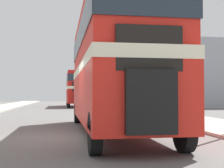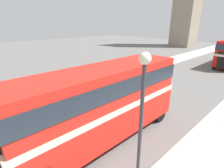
{
  "view_description": "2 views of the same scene",
  "coord_description": "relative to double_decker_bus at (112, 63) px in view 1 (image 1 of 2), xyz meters",
  "views": [
    {
      "loc": [
        -0.16,
        -10.61,
        1.44
      ],
      "look_at": [
        1.74,
        1.23,
        1.86
      ],
      "focal_mm": 50.0,
      "sensor_mm": 36.0,
      "label": 1
    },
    {
      "loc": [
        8.45,
        -4.47,
        6.77
      ],
      "look_at": [
        0.0,
        3.54,
        2.56
      ],
      "focal_mm": 28.0,
      "sensor_mm": 36.0,
      "label": 2
    }
  ],
  "objects": [
    {
      "name": "shop_building_block",
      "position": [
        17.12,
        24.12,
        1.22
      ],
      "size": [
        17.35,
        8.9,
        7.75
      ],
      "color": "#999EA8",
      "rests_on": "ground_plane"
    },
    {
      "name": "ground_plane",
      "position": [
        -1.74,
        -1.2,
        -2.65
      ],
      "size": [
        120.0,
        120.0,
        0.0
      ],
      "primitive_type": "plane",
      "color": "slate"
    },
    {
      "name": "double_decker_bus",
      "position": [
        0.0,
        0.0,
        0.0
      ],
      "size": [
        2.55,
        10.72,
        4.48
      ],
      "color": "red",
      "rests_on": "ground_plane"
    },
    {
      "name": "bus_distant",
      "position": [
        -0.13,
        26.77,
        -0.18
      ],
      "size": [
        2.39,
        9.95,
        4.15
      ],
      "color": "red",
      "rests_on": "ground_plane"
    },
    {
      "name": "pedestrian_walking",
      "position": [
        5.37,
        7.93,
        -1.62
      ],
      "size": [
        0.32,
        0.32,
        1.6
      ],
      "color": "#282833",
      "rests_on": "sidewalk_right"
    }
  ]
}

